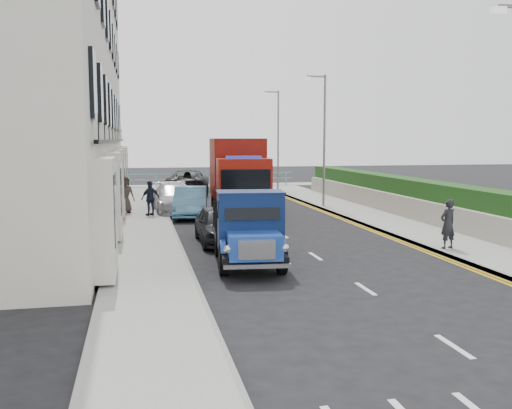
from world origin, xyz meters
name	(u,v)px	position (x,y,z in m)	size (l,w,h in m)	color
ground	(337,271)	(0.00, 0.00, 0.00)	(120.00, 120.00, 0.00)	black
pavement_west	(144,227)	(-5.20, 9.00, 0.06)	(2.40, 38.00, 0.12)	gray
pavement_east	(380,219)	(5.30, 9.00, 0.06)	(2.60, 38.00, 0.12)	gray
promenade	(208,186)	(0.00, 29.00, 0.06)	(30.00, 2.50, 0.12)	gray
sea_plane	(179,167)	(0.00, 60.00, 0.00)	(120.00, 120.00, 0.00)	slate
terrace_west	(43,61)	(-9.47, 13.00, 7.17)	(6.31, 30.20, 14.25)	silver
garden_east	(419,200)	(7.21, 9.00, 0.90)	(1.45, 28.00, 1.75)	#B2AD9E
seafront_railing	(210,180)	(0.00, 28.20, 0.58)	(13.00, 0.08, 1.11)	#59B2A5
lamp_mid	(322,133)	(4.18, 14.00, 4.00)	(1.23, 0.18, 7.00)	slate
lamp_far	(276,134)	(4.18, 24.00, 4.00)	(1.23, 0.18, 7.00)	slate
bedford_lorry	(250,233)	(-2.34, 0.81, 1.01)	(2.22, 4.76, 2.19)	black
red_lorry	(238,174)	(-0.58, 12.74, 1.97)	(2.94, 7.22, 3.70)	black
parked_car_front	(220,224)	(-2.60, 4.97, 0.66)	(1.56, 3.87, 1.32)	black
parked_car_mid	(191,202)	(-2.96, 12.00, 0.71)	(1.51, 4.32, 1.42)	teal
parked_car_rear	(175,198)	(-3.60, 13.82, 0.72)	(2.03, 4.99, 1.45)	silver
seafront_car_left	(188,182)	(-2.06, 23.60, 0.82)	(2.73, 5.92, 1.65)	black
seafront_car_right	(247,182)	(2.13, 24.43, 0.70)	(1.65, 4.11, 1.40)	#B4B3B8
pedestrian_east_near	(448,224)	(4.40, 1.77, 0.93)	(0.59, 0.39, 1.62)	black
pedestrian_west_near	(150,198)	(-4.83, 11.96, 0.93)	(0.95, 0.39, 1.62)	black
pedestrian_west_far	(125,195)	(-6.00, 13.16, 1.01)	(0.87, 0.57, 1.78)	#3A312A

